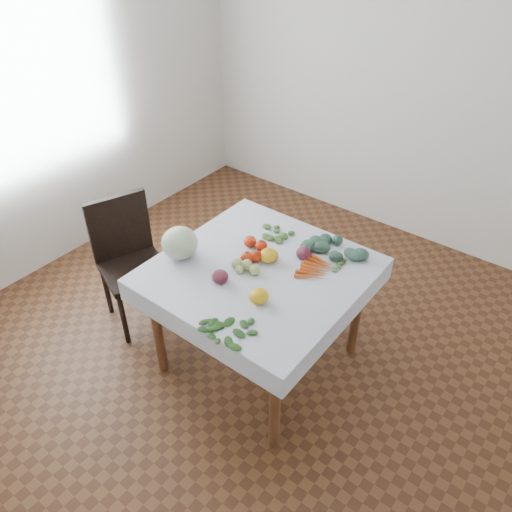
{
  "coord_description": "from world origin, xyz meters",
  "views": [
    {
      "loc": [
        1.35,
        -1.77,
        2.52
      ],
      "look_at": [
        -0.04,
        0.02,
        0.82
      ],
      "focal_mm": 35.0,
      "sensor_mm": 36.0,
      "label": 1
    }
  ],
  "objects_px": {
    "cabbage": "(180,243)",
    "carrot_bunch": "(318,269)",
    "chair": "(128,253)",
    "heirloom_back": "(269,255)",
    "table": "(259,283)"
  },
  "relations": [
    {
      "from": "cabbage",
      "to": "carrot_bunch",
      "type": "xyz_separation_m",
      "value": [
        0.71,
        0.37,
        -0.08
      ]
    },
    {
      "from": "chair",
      "to": "cabbage",
      "type": "bearing_deg",
      "value": -1.7
    },
    {
      "from": "cabbage",
      "to": "heirloom_back",
      "type": "xyz_separation_m",
      "value": [
        0.43,
        0.28,
        -0.06
      ]
    },
    {
      "from": "chair",
      "to": "carrot_bunch",
      "type": "relative_size",
      "value": 3.8
    },
    {
      "from": "carrot_bunch",
      "to": "heirloom_back",
      "type": "bearing_deg",
      "value": -161.68
    },
    {
      "from": "table",
      "to": "chair",
      "type": "bearing_deg",
      "value": -170.19
    },
    {
      "from": "chair",
      "to": "carrot_bunch",
      "type": "distance_m",
      "value": 1.33
    },
    {
      "from": "heirloom_back",
      "to": "table",
      "type": "bearing_deg",
      "value": -86.78
    },
    {
      "from": "heirloom_back",
      "to": "carrot_bunch",
      "type": "height_order",
      "value": "heirloom_back"
    },
    {
      "from": "cabbage",
      "to": "carrot_bunch",
      "type": "bearing_deg",
      "value": 27.76
    },
    {
      "from": "chair",
      "to": "heirloom_back",
      "type": "distance_m",
      "value": 1.05
    },
    {
      "from": "cabbage",
      "to": "carrot_bunch",
      "type": "relative_size",
      "value": 0.89
    },
    {
      "from": "chair",
      "to": "cabbage",
      "type": "distance_m",
      "value": 0.64
    },
    {
      "from": "cabbage",
      "to": "table",
      "type": "bearing_deg",
      "value": 22.96
    },
    {
      "from": "cabbage",
      "to": "heirloom_back",
      "type": "distance_m",
      "value": 0.52
    }
  ]
}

